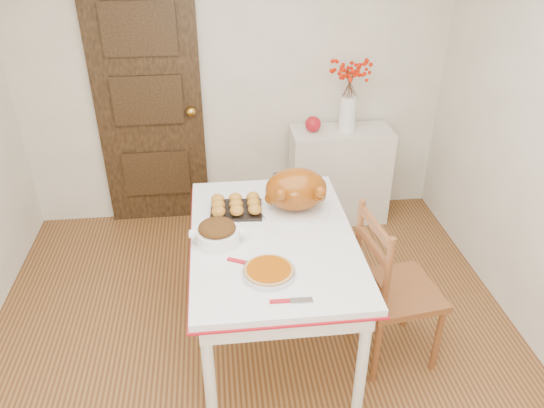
{
  "coord_description": "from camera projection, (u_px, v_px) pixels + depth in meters",
  "views": [
    {
      "loc": [
        -0.17,
        -2.13,
        2.49
      ],
      "look_at": [
        0.11,
        0.36,
        1.01
      ],
      "focal_mm": 34.34,
      "sensor_mm": 36.0,
      "label": 1
    }
  ],
  "objects": [
    {
      "name": "floor",
      "position": [
        260.0,
        381.0,
        3.1
      ],
      "size": [
        3.5,
        4.0,
        0.0
      ],
      "primitive_type": "cube",
      "color": "#4F2C15",
      "rests_on": "ground"
    },
    {
      "name": "wall_back",
      "position": [
        235.0,
        76.0,
        4.18
      ],
      "size": [
        3.5,
        0.0,
        2.5
      ],
      "primitive_type": "cube",
      "color": "silver",
      "rests_on": "ground"
    },
    {
      "name": "door_back",
      "position": [
        149.0,
        107.0,
        4.2
      ],
      "size": [
        0.85,
        0.06,
        2.06
      ],
      "primitive_type": "cube",
      "color": "black",
      "rests_on": "ground"
    },
    {
      "name": "sideboard",
      "position": [
        339.0,
        175.0,
        4.5
      ],
      "size": [
        0.83,
        0.37,
        0.83
      ],
      "primitive_type": "cube",
      "color": "silver",
      "rests_on": "floor"
    },
    {
      "name": "kitchen_table",
      "position": [
        273.0,
        292.0,
        3.17
      ],
      "size": [
        0.95,
        1.38,
        0.83
      ],
      "primitive_type": null,
      "color": "white",
      "rests_on": "floor"
    },
    {
      "name": "chair_oak",
      "position": [
        398.0,
        288.0,
        3.05
      ],
      "size": [
        0.51,
        0.51,
        1.02
      ],
      "primitive_type": null,
      "rotation": [
        0.0,
        0.0,
        1.7
      ],
      "color": "brown",
      "rests_on": "floor"
    },
    {
      "name": "berry_vase",
      "position": [
        349.0,
        95.0,
        4.14
      ],
      "size": [
        0.31,
        0.31,
        0.6
      ],
      "primitive_type": null,
      "color": "white",
      "rests_on": "sideboard"
    },
    {
      "name": "apple",
      "position": [
        313.0,
        124.0,
        4.23
      ],
      "size": [
        0.13,
        0.13,
        0.13
      ],
      "primitive_type": "sphere",
      "color": "#AC121D",
      "rests_on": "sideboard"
    },
    {
      "name": "turkey_platter",
      "position": [
        296.0,
        192.0,
        3.12
      ],
      "size": [
        0.5,
        0.43,
        0.28
      ],
      "primitive_type": null,
      "rotation": [
        0.0,
        0.0,
        0.2
      ],
      "color": "#752905",
      "rests_on": "kitchen_table"
    },
    {
      "name": "pumpkin_pie",
      "position": [
        269.0,
        271.0,
        2.64
      ],
      "size": [
        0.29,
        0.29,
        0.06
      ],
      "primitive_type": "cylinder",
      "rotation": [
        0.0,
        0.0,
        -0.11
      ],
      "color": "#8C3B02",
      "rests_on": "kitchen_table"
    },
    {
      "name": "stuffing_dish",
      "position": [
        217.0,
        233.0,
        2.88
      ],
      "size": [
        0.38,
        0.34,
        0.12
      ],
      "primitive_type": null,
      "rotation": [
        0.0,
        0.0,
        -0.34
      ],
      "color": "#48290B",
      "rests_on": "kitchen_table"
    },
    {
      "name": "rolls_tray",
      "position": [
        236.0,
        206.0,
        3.17
      ],
      "size": [
        0.33,
        0.27,
        0.08
      ],
      "primitive_type": null,
      "rotation": [
        0.0,
        0.0,
        -0.08
      ],
      "color": "#A96C2A",
      "rests_on": "kitchen_table"
    },
    {
      "name": "pie_server",
      "position": [
        291.0,
        301.0,
        2.47
      ],
      "size": [
        0.21,
        0.07,
        0.01
      ],
      "primitive_type": null,
      "rotation": [
        0.0,
        0.0,
        -0.03
      ],
      "color": "silver",
      "rests_on": "kitchen_table"
    },
    {
      "name": "carving_knife",
      "position": [
        251.0,
        264.0,
        2.72
      ],
      "size": [
        0.27,
        0.18,
        0.01
      ],
      "primitive_type": null,
      "rotation": [
        0.0,
        0.0,
        -0.46
      ],
      "color": "silver",
      "rests_on": "kitchen_table"
    },
    {
      "name": "drinking_glass",
      "position": [
        278.0,
        182.0,
        3.4
      ],
      "size": [
        0.07,
        0.07,
        0.11
      ],
      "primitive_type": "cylinder",
      "rotation": [
        0.0,
        0.0,
        0.1
      ],
      "color": "white",
      "rests_on": "kitchen_table"
    },
    {
      "name": "shaker_pair",
      "position": [
        316.0,
        180.0,
        3.46
      ],
      "size": [
        0.09,
        0.06,
        0.08
      ],
      "primitive_type": null,
      "rotation": [
        0.0,
        0.0,
        0.37
      ],
      "color": "white",
      "rests_on": "kitchen_table"
    }
  ]
}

